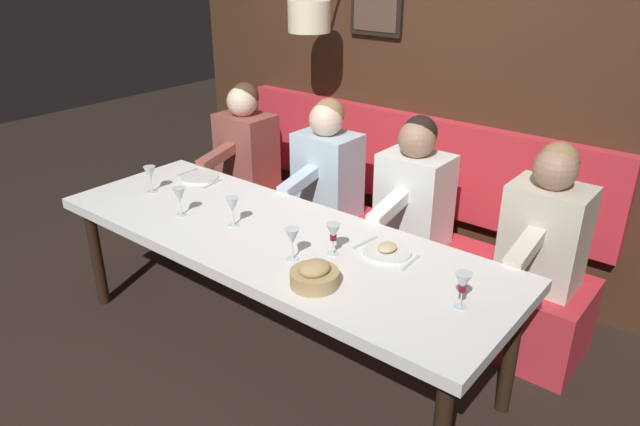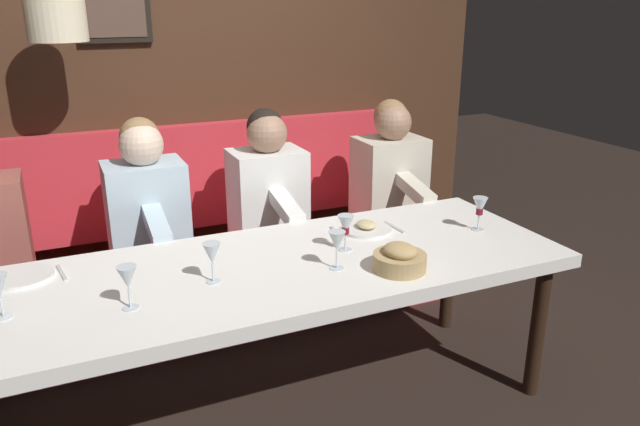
{
  "view_description": "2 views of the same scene",
  "coord_description": "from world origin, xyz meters",
  "px_view_note": "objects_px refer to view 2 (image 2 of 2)",
  "views": [
    {
      "loc": [
        -2.0,
        -1.92,
        2.12
      ],
      "look_at": [
        0.05,
        -0.28,
        0.92
      ],
      "focal_mm": 32.97,
      "sensor_mm": 36.0,
      "label": 1
    },
    {
      "loc": [
        -2.21,
        0.74,
        1.78
      ],
      "look_at": [
        0.05,
        -0.28,
        0.92
      ],
      "focal_mm": 34.2,
      "sensor_mm": 36.0,
      "label": 2
    }
  ],
  "objects_px": {
    "wine_glass_4": "(128,279)",
    "bread_bowl": "(400,259)",
    "diner_nearest": "(390,170)",
    "wine_glass_5": "(337,242)",
    "wine_glass_0": "(480,207)",
    "diner_near": "(268,185)",
    "diner_middle": "(146,200)",
    "wine_glass_3": "(212,255)",
    "dining_table": "(265,280)",
    "wine_glass_1": "(346,226)"
  },
  "relations": [
    {
      "from": "wine_glass_4",
      "to": "bread_bowl",
      "type": "distance_m",
      "value": 1.06
    },
    {
      "from": "diner_nearest",
      "to": "wine_glass_5",
      "type": "relative_size",
      "value": 4.82
    },
    {
      "from": "bread_bowl",
      "to": "wine_glass_0",
      "type": "bearing_deg",
      "value": -67.5
    },
    {
      "from": "diner_near",
      "to": "diner_middle",
      "type": "xyz_separation_m",
      "value": [
        0.0,
        0.66,
        0.0
      ]
    },
    {
      "from": "wine_glass_3",
      "to": "wine_glass_5",
      "type": "xyz_separation_m",
      "value": [
        -0.08,
        -0.5,
        0.0
      ]
    },
    {
      "from": "dining_table",
      "to": "diner_near",
      "type": "height_order",
      "value": "diner_near"
    },
    {
      "from": "wine_glass_5",
      "to": "wine_glass_4",
      "type": "bearing_deg",
      "value": 90.52
    },
    {
      "from": "wine_glass_4",
      "to": "wine_glass_5",
      "type": "bearing_deg",
      "value": -89.48
    },
    {
      "from": "diner_nearest",
      "to": "diner_middle",
      "type": "relative_size",
      "value": 1.0
    },
    {
      "from": "diner_near",
      "to": "diner_middle",
      "type": "bearing_deg",
      "value": 90.0
    },
    {
      "from": "dining_table",
      "to": "wine_glass_4",
      "type": "bearing_deg",
      "value": 105.14
    },
    {
      "from": "wine_glass_3",
      "to": "dining_table",
      "type": "bearing_deg",
      "value": -75.26
    },
    {
      "from": "wine_glass_0",
      "to": "wine_glass_5",
      "type": "height_order",
      "value": "same"
    },
    {
      "from": "wine_glass_3",
      "to": "wine_glass_1",
      "type": "bearing_deg",
      "value": -82.69
    },
    {
      "from": "wine_glass_1",
      "to": "bread_bowl",
      "type": "relative_size",
      "value": 0.75
    },
    {
      "from": "diner_nearest",
      "to": "diner_near",
      "type": "distance_m",
      "value": 0.79
    },
    {
      "from": "wine_glass_0",
      "to": "wine_glass_5",
      "type": "bearing_deg",
      "value": 98.9
    },
    {
      "from": "wine_glass_4",
      "to": "wine_glass_5",
      "type": "relative_size",
      "value": 1.0
    },
    {
      "from": "dining_table",
      "to": "wine_glass_5",
      "type": "height_order",
      "value": "wine_glass_5"
    },
    {
      "from": "wine_glass_1",
      "to": "bread_bowl",
      "type": "bearing_deg",
      "value": -158.54
    },
    {
      "from": "wine_glass_3",
      "to": "wine_glass_4",
      "type": "distance_m",
      "value": 0.34
    },
    {
      "from": "diner_near",
      "to": "wine_glass_1",
      "type": "height_order",
      "value": "diner_near"
    },
    {
      "from": "dining_table",
      "to": "diner_near",
      "type": "relative_size",
      "value": 3.3
    },
    {
      "from": "diner_nearest",
      "to": "wine_glass_0",
      "type": "xyz_separation_m",
      "value": [
        -0.9,
        0.03,
        0.04
      ]
    },
    {
      "from": "diner_nearest",
      "to": "diner_middle",
      "type": "height_order",
      "value": "same"
    },
    {
      "from": "dining_table",
      "to": "wine_glass_3",
      "type": "relative_size",
      "value": 15.94
    },
    {
      "from": "diner_nearest",
      "to": "wine_glass_0",
      "type": "relative_size",
      "value": 4.82
    },
    {
      "from": "diner_nearest",
      "to": "dining_table",
      "type": "bearing_deg",
      "value": 128.3
    },
    {
      "from": "diner_near",
      "to": "bread_bowl",
      "type": "distance_m",
      "value": 1.15
    },
    {
      "from": "dining_table",
      "to": "wine_glass_0",
      "type": "xyz_separation_m",
      "value": [
        -0.02,
        -1.08,
        0.18
      ]
    },
    {
      "from": "wine_glass_5",
      "to": "bread_bowl",
      "type": "height_order",
      "value": "wine_glass_5"
    },
    {
      "from": "wine_glass_1",
      "to": "diner_nearest",
      "type": "bearing_deg",
      "value": -40.29
    },
    {
      "from": "diner_middle",
      "to": "wine_glass_5",
      "type": "height_order",
      "value": "diner_middle"
    },
    {
      "from": "wine_glass_1",
      "to": "diner_middle",
      "type": "bearing_deg",
      "value": 39.78
    },
    {
      "from": "dining_table",
      "to": "diner_middle",
      "type": "relative_size",
      "value": 3.3
    },
    {
      "from": "diner_middle",
      "to": "wine_glass_3",
      "type": "height_order",
      "value": "diner_middle"
    },
    {
      "from": "wine_glass_4",
      "to": "wine_glass_0",
      "type": "bearing_deg",
      "value": -85.28
    },
    {
      "from": "dining_table",
      "to": "bread_bowl",
      "type": "height_order",
      "value": "bread_bowl"
    },
    {
      "from": "wine_glass_0",
      "to": "wine_glass_1",
      "type": "bearing_deg",
      "value": 87.2
    },
    {
      "from": "wine_glass_3",
      "to": "wine_glass_5",
      "type": "bearing_deg",
      "value": -99.49
    },
    {
      "from": "diner_near",
      "to": "dining_table",
      "type": "bearing_deg",
      "value": 159.55
    },
    {
      "from": "wine_glass_3",
      "to": "wine_glass_4",
      "type": "relative_size",
      "value": 1.0
    },
    {
      "from": "diner_middle",
      "to": "wine_glass_1",
      "type": "distance_m",
      "value": 1.13
    },
    {
      "from": "diner_middle",
      "to": "dining_table",
      "type": "bearing_deg",
      "value": -159.18
    },
    {
      "from": "diner_middle",
      "to": "wine_glass_5",
      "type": "xyz_separation_m",
      "value": [
        -1.03,
        -0.6,
        0.04
      ]
    },
    {
      "from": "diner_nearest",
      "to": "wine_glass_1",
      "type": "bearing_deg",
      "value": 139.71
    },
    {
      "from": "dining_table",
      "to": "wine_glass_4",
      "type": "relative_size",
      "value": 15.94
    },
    {
      "from": "diner_near",
      "to": "wine_glass_3",
      "type": "distance_m",
      "value": 1.1
    },
    {
      "from": "diner_middle",
      "to": "wine_glass_4",
      "type": "height_order",
      "value": "diner_middle"
    },
    {
      "from": "wine_glass_0",
      "to": "wine_glass_1",
      "type": "xyz_separation_m",
      "value": [
        0.03,
        0.7,
        0.0
      ]
    }
  ]
}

